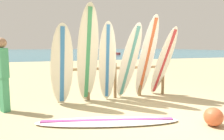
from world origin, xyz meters
The scene contains 13 objects.
ground_plane centered at (0.00, 0.00, 0.00)m, with size 120.00×120.00×0.00m, color tan.
ocean_water centered at (0.00, 58.00, 0.00)m, with size 120.00×80.00×0.01m, color teal.
surfboard_rack centered at (-0.39, 2.07, 0.65)m, with size 3.35×0.09×1.05m.
surfboard_leaning_far_left centered at (-1.95, 1.71, 1.06)m, with size 0.62×0.57×2.12m.
surfboard_leaning_left centered at (-1.27, 1.75, 1.31)m, with size 0.59×0.80×2.62m.
surfboard_leaning_center_left centered at (-0.71, 1.82, 1.10)m, with size 0.57×0.61×2.21m.
surfboard_leaning_center centered at (-0.12, 1.68, 1.08)m, with size 0.66×1.14×2.16m.
surfboard_leaning_center_right centered at (0.50, 1.80, 1.21)m, with size 0.69×0.93×2.43m.
surfboard_leaning_right centered at (1.05, 1.79, 1.05)m, with size 0.64×1.12×2.11m.
surfboard_lying_on_sand centered at (-1.19, 0.20, 0.04)m, with size 2.95×1.25×0.08m.
beachgoer_standing centered at (-3.29, 1.66, 0.96)m, with size 0.30×0.33×1.74m.
small_boat_offshore centered at (9.28, 32.10, 0.26)m, with size 2.55×2.73×0.71m.
beach_ball centered at (0.73, -0.57, 0.18)m, with size 0.36×0.36×0.36m, color #CC5933.
Camera 1 is at (-2.33, -3.62, 1.55)m, focal length 32.88 mm.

